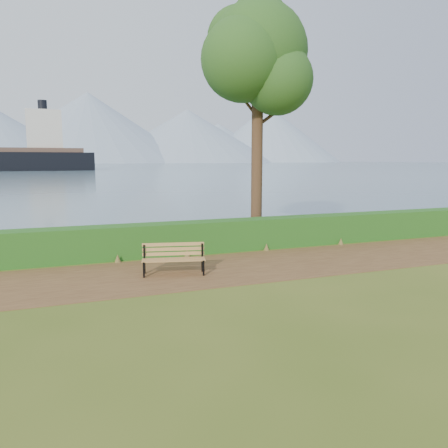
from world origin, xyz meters
name	(u,v)px	position (x,y,z in m)	size (l,w,h in m)	color
ground	(246,269)	(0.00, 0.00, 0.00)	(140.00, 140.00, 0.00)	#445A19
path	(242,267)	(0.00, 0.30, 0.01)	(40.00, 3.40, 0.01)	#53351C
hedge	(215,236)	(0.00, 2.60, 0.50)	(32.00, 0.85, 1.00)	#194D16
water	(70,165)	(0.00, 260.00, 0.01)	(700.00, 510.00, 0.00)	slate
mountains	(54,131)	(-9.17, 406.05, 27.70)	(585.00, 190.00, 70.00)	#8093AB
bench	(174,257)	(-1.97, 0.22, 0.47)	(1.69, 0.82, 0.81)	black
tree	(258,58)	(2.09, 3.96, 6.52)	(4.32, 3.69, 8.78)	#3D2219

